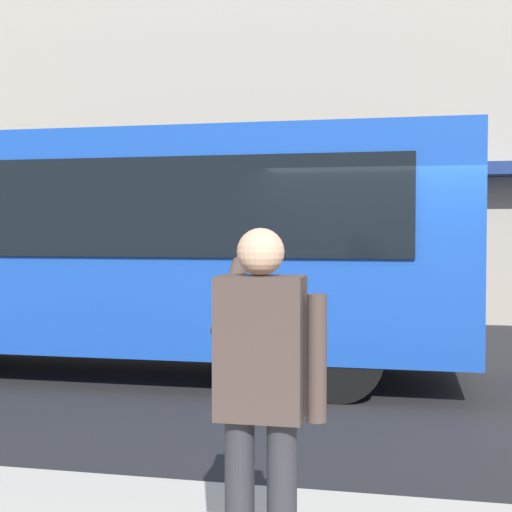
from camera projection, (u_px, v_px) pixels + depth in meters
name	position (u px, v px, depth m)	size (l,w,h in m)	color
ground_plane	(385.00, 394.00, 7.99)	(60.00, 60.00, 0.00)	#232326
building_facade_far	(396.00, 26.00, 14.43)	(28.00, 1.55, 12.00)	#A89E8E
red_bus	(114.00, 243.00, 9.28)	(9.05, 2.54, 3.08)	#1947AD
pedestrian_photographer	(262.00, 381.00, 3.28)	(0.53, 0.52, 1.70)	#2D2D33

